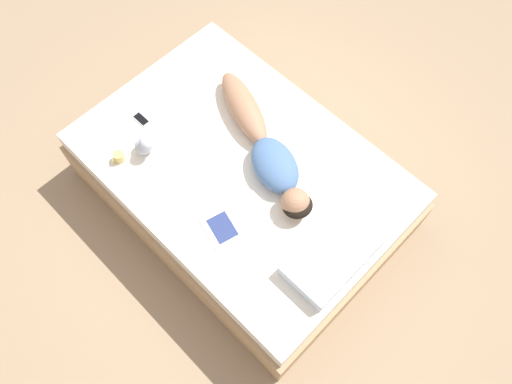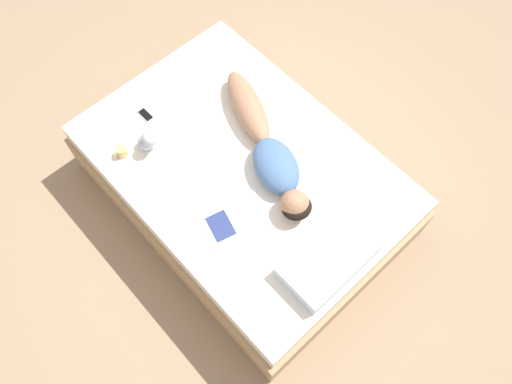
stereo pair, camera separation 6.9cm
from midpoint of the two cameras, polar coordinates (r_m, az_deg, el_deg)
name	(u,v)px [view 1 (the left image)]	position (r m, az deg, el deg)	size (l,w,h in m)	color
ground_plane	(243,199)	(4.04, -1.99, -0.78)	(12.00, 12.00, 0.00)	#9E8466
bed	(242,183)	(3.79, -2.13, 1.07)	(1.62, 2.33, 0.57)	tan
person	(266,149)	(3.49, 0.61, 4.93)	(0.67, 1.30, 0.20)	#A37556
open_magazine	(236,220)	(3.34, -2.88, -3.27)	(0.50, 0.39, 0.01)	white
coffee_mug	(119,157)	(3.65, -15.93, 3.86)	(0.10, 0.07, 0.08)	tan
cell_phone	(141,119)	(3.83, -13.50, 8.08)	(0.07, 0.14, 0.01)	silver
plush_toy	(145,145)	(3.60, -13.13, 5.24)	(0.14, 0.16, 0.20)	#B2BCCC
pillow	(332,256)	(3.22, 8.09, -7.26)	(0.63, 0.35, 0.11)	silver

